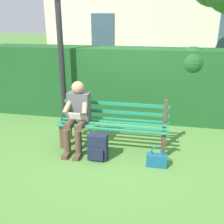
% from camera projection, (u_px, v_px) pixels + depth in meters
% --- Properties ---
extents(ground, '(60.00, 60.00, 0.00)m').
position_uv_depth(ground, '(113.00, 147.00, 4.74)').
color(ground, '#477533').
extents(park_bench, '(1.94, 0.54, 0.89)m').
position_uv_depth(park_bench, '(114.00, 123.00, 4.64)').
color(park_bench, '#4C3828').
rests_on(park_bench, ground).
extents(person_seated, '(0.44, 0.73, 1.20)m').
position_uv_depth(person_seated, '(77.00, 114.00, 4.53)').
color(person_seated, '#4C4C51').
rests_on(person_seated, ground).
extents(hedge_backdrop, '(5.66, 0.75, 1.67)m').
position_uv_depth(hedge_backdrop, '(113.00, 82.00, 5.93)').
color(hedge_backdrop, '#19471E').
rests_on(hedge_backdrop, ground).
extents(backpack, '(0.32, 0.25, 0.45)m').
position_uv_depth(backpack, '(98.00, 147.00, 4.28)').
color(backpack, '#191E33').
rests_on(backpack, ground).
extents(handbag, '(0.32, 0.12, 0.36)m').
position_uv_depth(handbag, '(157.00, 160.00, 4.11)').
color(handbag, navy).
rests_on(handbag, ground).
extents(lamp_post, '(0.31, 0.31, 3.61)m').
position_uv_depth(lamp_post, '(59.00, 16.00, 5.06)').
color(lamp_post, black).
rests_on(lamp_post, ground).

